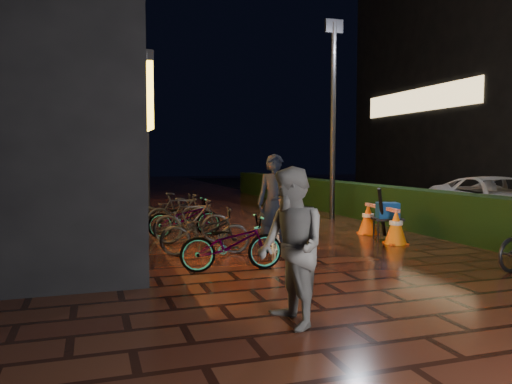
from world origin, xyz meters
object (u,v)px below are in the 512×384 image
object	(u,v)px
cyclist	(275,220)
traffic_barrier	(381,222)
bystander_person	(291,247)
van	(498,201)
cart_assembly	(387,212)

from	to	relation	value
cyclist	traffic_barrier	xyz separation A→B (m)	(2.93, 1.25, -0.32)
bystander_person	van	size ratio (longest dim) A/B	0.37
bystander_person	cart_assembly	world-z (taller)	bystander_person
traffic_barrier	cart_assembly	distance (m)	0.27
van	cyclist	size ratio (longest dim) A/B	2.48
bystander_person	cart_assembly	distance (m)	6.07
van	cart_assembly	size ratio (longest dim) A/B	3.95
cyclist	traffic_barrier	size ratio (longest dim) A/B	1.02
van	traffic_barrier	size ratio (longest dim) A/B	2.53
van	traffic_barrier	distance (m)	4.14
cyclist	cart_assembly	world-z (taller)	cyclist
bystander_person	van	xyz separation A→B (m)	(8.05, 5.52, -0.20)
cyclist	cart_assembly	size ratio (longest dim) A/B	1.59
cart_assembly	cyclist	bearing A→B (deg)	-159.59
cyclist	cart_assembly	distance (m)	3.18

